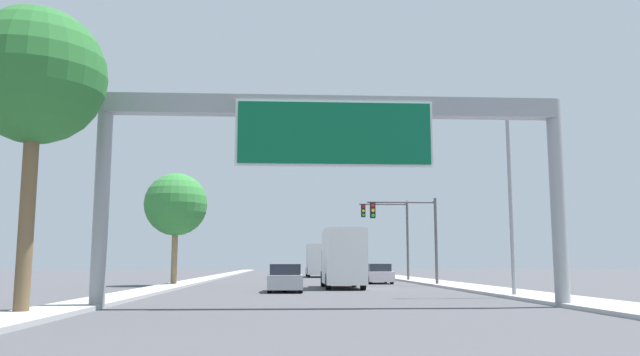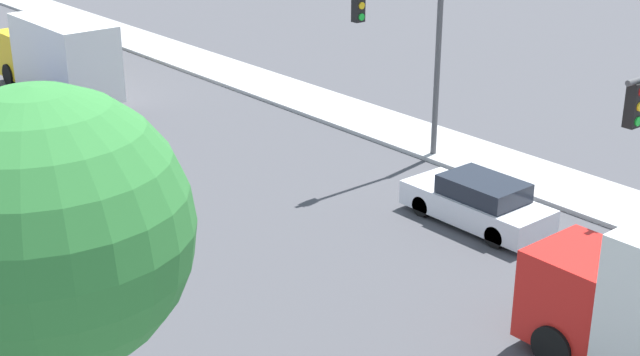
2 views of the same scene
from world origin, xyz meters
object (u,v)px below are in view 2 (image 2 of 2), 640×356
object	(u,v)px
car_far_right	(17,116)
palm_tree_background	(48,233)
car_far_left	(478,202)
traffic_light_mid_block	(414,38)
truck_box_primary	(58,56)

from	to	relation	value
car_far_right	palm_tree_background	size ratio (longest dim) A/B	0.60
car_far_left	car_far_right	world-z (taller)	car_far_left
traffic_light_mid_block	palm_tree_background	size ratio (longest dim) A/B	0.88
car_far_right	palm_tree_background	world-z (taller)	palm_tree_background
car_far_left	car_far_right	distance (m)	18.46
car_far_left	truck_box_primary	bearing A→B (deg)	99.58
car_far_left	traffic_light_mid_block	bearing A→B (deg)	67.34
car_far_left	traffic_light_mid_block	distance (m)	6.47
truck_box_primary	traffic_light_mid_block	world-z (taller)	traffic_light_mid_block
car_far_left	truck_box_primary	size ratio (longest dim) A/B	0.58
car_far_left	traffic_light_mid_block	world-z (taller)	traffic_light_mid_block
car_far_right	traffic_light_mid_block	bearing A→B (deg)	-53.67
car_far_left	palm_tree_background	size ratio (longest dim) A/B	0.59
car_far_left	truck_box_primary	xyz separation A→B (m)	(-3.50, 20.74, 1.06)
truck_box_primary	car_far_right	bearing A→B (deg)	-133.70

